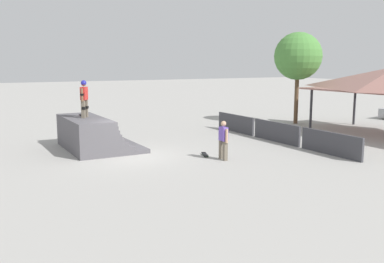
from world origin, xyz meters
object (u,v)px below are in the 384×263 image
Objects in this scene: bystander_walking at (223,138)px; tree_beside_pavilion at (298,56)px; skateboard_on_deck at (83,115)px; skater_on_deck at (84,96)px; skateboard_on_ground at (205,154)px.

tree_beside_pavilion is (-7.02, 10.58, 3.65)m from bystander_walking.
skateboard_on_deck is at bearing -85.19° from tree_beside_pavilion.
skateboard_on_deck is (-0.66, 0.08, -0.97)m from skater_on_deck.
skater_on_deck is 2.10× the size of skateboard_on_ground.
skateboard_on_deck is at bearing -152.29° from skater_on_deck.
skateboard_on_deck is at bearing 62.72° from skateboard_on_ground.
skateboard_on_ground is at bearing 17.34° from bystander_walking.
skateboard_on_ground is at bearing 82.13° from skater_on_deck.
bystander_walking is 2.00× the size of skateboard_on_ground.
skater_on_deck reaches higher than skateboard_on_deck.
skateboard_on_ground is at bearing 41.21° from skateboard_on_deck.
tree_beside_pavilion reaches higher than skateboard_on_ground.
tree_beside_pavilion reaches higher than skateboard_on_deck.
skateboard_on_ground is 13.15m from tree_beside_pavilion.
skater_on_deck is 1.05× the size of bystander_walking.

